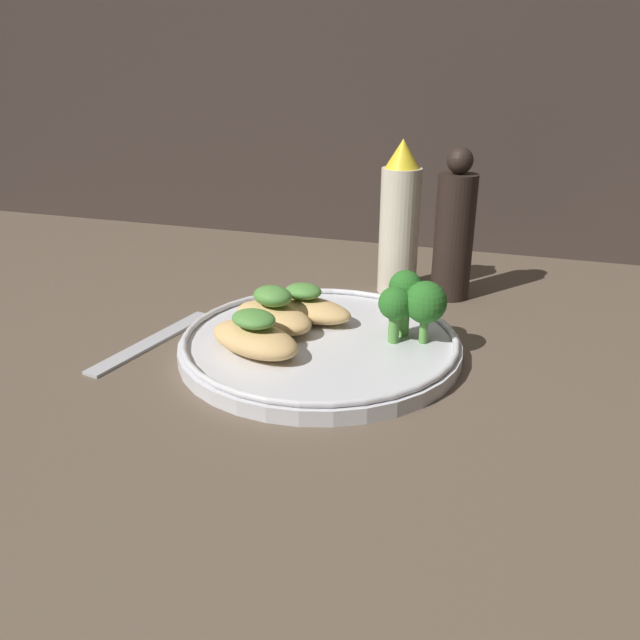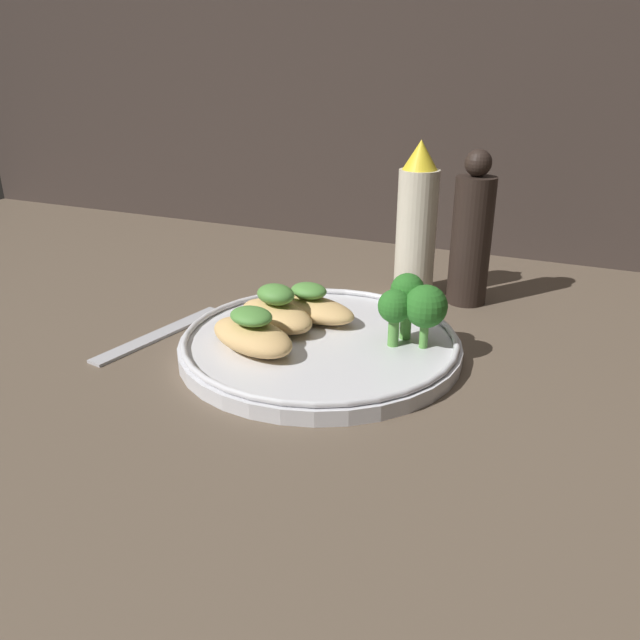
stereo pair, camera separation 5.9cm
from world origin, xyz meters
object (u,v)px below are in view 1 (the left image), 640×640
Objects in this scene: plate at (320,343)px; sauce_bottle at (399,221)px; broccoli_bunch at (412,300)px; pepper_grinder at (454,232)px.

plate is 21.44cm from sauce_bottle.
pepper_grinder is (1.56, 17.23, 2.45)cm from broccoli_bunch.
sauce_bottle is (-4.87, 17.23, 3.18)cm from broccoli_bunch.
sauce_bottle is at bearing 105.77° from broccoli_bunch.
sauce_bottle reaches higher than broccoli_bunch.
broccoli_bunch reaches higher than plate.
broccoli_bunch is 0.36× the size of sauce_bottle.
pepper_grinder is (6.43, 0.00, -0.72)cm from sauce_bottle.
broccoli_bunch is at bearing -95.17° from pepper_grinder.
pepper_grinder is at bearing 63.59° from plate.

